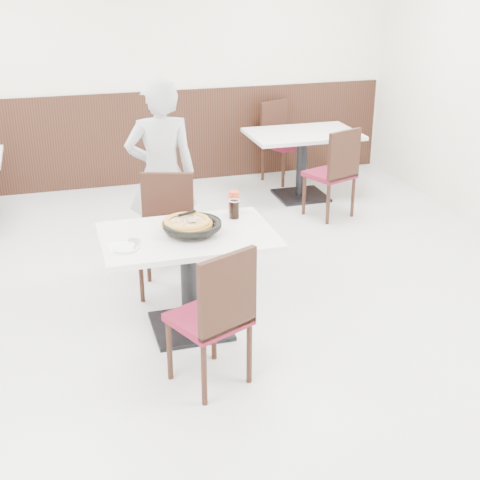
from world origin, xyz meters
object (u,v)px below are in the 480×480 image
object	(u,v)px
red_cup	(234,201)
bg_table_right	(302,165)
bg_chair_right_near	(330,172)
main_table	(189,282)
pizza_pan	(192,228)
pizza	(187,224)
chair_near	(208,315)
chair_far	(166,237)
cola_glass	(234,210)
bg_chair_right_far	(284,143)
diner_person	(161,175)
side_plate	(126,248)

from	to	relation	value
red_cup	bg_table_right	distance (m)	2.66
bg_chair_right_near	main_table	bearing A→B (deg)	-156.26
pizza_pan	pizza	size ratio (longest dim) A/B	0.93
pizza_pan	red_cup	size ratio (longest dim) A/B	2.07
main_table	chair_near	size ratio (longest dim) A/B	1.26
chair_far	cola_glass	bearing A→B (deg)	153.83
main_table	bg_chair_right_far	xyz separation A→B (m)	(1.86, 3.17, 0.10)
chair_far	bg_table_right	world-z (taller)	chair_far
pizza_pan	diner_person	bearing A→B (deg)	89.87
chair_near	diner_person	xyz separation A→B (m)	(0.06, 1.89, 0.34)
side_plate	bg_chair_right_near	bearing A→B (deg)	41.07
main_table	pizza_pan	size ratio (longest dim) A/B	3.62
pizza_pan	bg_chair_right_far	world-z (taller)	bg_chair_right_far
red_cup	pizza_pan	bearing A→B (deg)	-138.76
side_plate	red_cup	xyz separation A→B (m)	(0.88, 0.49, 0.07)
side_plate	red_cup	world-z (taller)	red_cup
side_plate	bg_table_right	distance (m)	3.55
red_cup	bg_table_right	bearing A→B (deg)	57.25
chair_near	bg_chair_right_near	size ratio (longest dim) A/B	1.00
chair_near	side_plate	bearing A→B (deg)	104.06
main_table	pizza_pan	bearing A→B (deg)	-19.93
pizza_pan	bg_chair_right_far	size ratio (longest dim) A/B	0.35
main_table	bg_table_right	size ratio (longest dim) A/B	1.00
red_cup	bg_chair_right_far	world-z (taller)	bg_chair_right_far
red_cup	side_plate	bearing A→B (deg)	-150.97
pizza_pan	cola_glass	size ratio (longest dim) A/B	2.55
diner_person	main_table	bearing A→B (deg)	90.83
diner_person	bg_chair_right_far	world-z (taller)	diner_person
chair_far	chair_near	bearing A→B (deg)	108.85
main_table	pizza_pan	xyz separation A→B (m)	(0.03, -0.01, 0.42)
cola_glass	diner_person	bearing A→B (deg)	109.81
diner_person	red_cup	bearing A→B (deg)	116.92
cola_glass	bg_table_right	bearing A→B (deg)	58.13
bg_table_right	bg_chair_right_far	world-z (taller)	bg_chair_right_far
main_table	pizza	size ratio (longest dim) A/B	3.38
bg_chair_right_far	cola_glass	bearing A→B (deg)	39.79
bg_chair_right_far	main_table	bearing A→B (deg)	35.70
pizza_pan	side_plate	bearing A→B (deg)	-163.95
red_cup	bg_chair_right_near	distance (m)	2.17
pizza	cola_glass	bearing A→B (deg)	24.14
main_table	bg_chair_right_near	size ratio (longest dim) A/B	1.26
bg_chair_right_near	bg_chair_right_far	distance (m)	1.27
side_plate	cola_glass	world-z (taller)	cola_glass
side_plate	cola_glass	xyz separation A→B (m)	(0.84, 0.35, 0.06)
chair_far	diner_person	bearing A→B (deg)	-80.48
red_cup	bg_chair_right_near	size ratio (longest dim) A/B	0.17
pizza_pan	bg_table_right	world-z (taller)	pizza_pan
pizza	red_cup	xyz separation A→B (m)	(0.43, 0.31, 0.02)
chair_far	red_cup	distance (m)	0.66
main_table	red_cup	xyz separation A→B (m)	(0.43, 0.34, 0.45)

